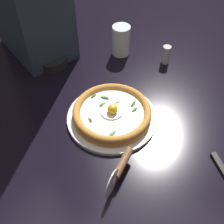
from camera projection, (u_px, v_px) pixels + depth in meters
The scene contains 7 objects.
ground_plane at pixel (107, 113), 0.95m from camera, with size 2.40×2.40×0.03m, color black.
pizza_plate at pixel (112, 117), 0.91m from camera, with size 0.29×0.29×0.01m, color white.
pizza at pixel (112, 112), 0.90m from camera, with size 0.25×0.25×0.05m.
side_bowl at pixel (52, 61), 1.10m from camera, with size 0.12×0.12×0.04m, color black.
pizza_cutter at pixel (120, 168), 0.75m from camera, with size 0.16×0.04×0.08m.
drinking_glass at pixel (121, 42), 1.12m from camera, with size 0.07×0.07×0.12m.
pepper_shaker at pixel (166, 55), 1.09m from camera, with size 0.03×0.03×0.07m, color silver.
Camera 1 is at (-0.52, -0.38, 0.69)m, focal length 44.77 mm.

